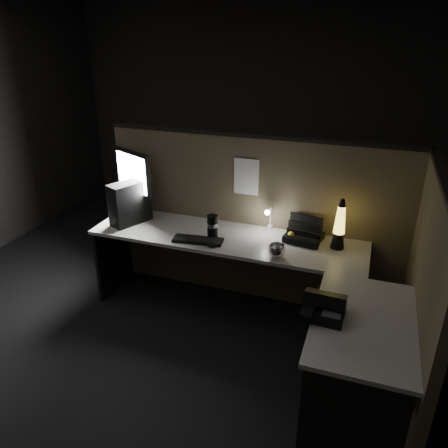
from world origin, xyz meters
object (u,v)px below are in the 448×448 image
(pc_tower, at_px, (130,203))
(keyboard, at_px, (198,240))
(monitor, at_px, (133,178))
(lava_lamp, at_px, (339,228))
(desk_phone, at_px, (323,307))

(pc_tower, xyz_separation_m, keyboard, (0.71, -0.15, -0.18))
(monitor, height_order, lava_lamp, monitor)
(pc_tower, xyz_separation_m, desk_phone, (1.80, -0.81, -0.13))
(pc_tower, xyz_separation_m, lava_lamp, (1.79, 0.11, -0.02))
(pc_tower, bearing_deg, lava_lamp, 27.90)
(keyboard, relative_size, desk_phone, 1.51)
(keyboard, relative_size, lava_lamp, 0.99)
(lava_lamp, height_order, desk_phone, lava_lamp)
(pc_tower, height_order, desk_phone, pc_tower)
(pc_tower, relative_size, lava_lamp, 0.91)
(desk_phone, bearing_deg, pc_tower, 158.12)
(pc_tower, xyz_separation_m, monitor, (-0.04, 0.15, 0.18))
(keyboard, bearing_deg, monitor, 150.61)
(monitor, xyz_separation_m, keyboard, (0.74, -0.30, -0.36))
(monitor, distance_m, desk_phone, 2.10)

